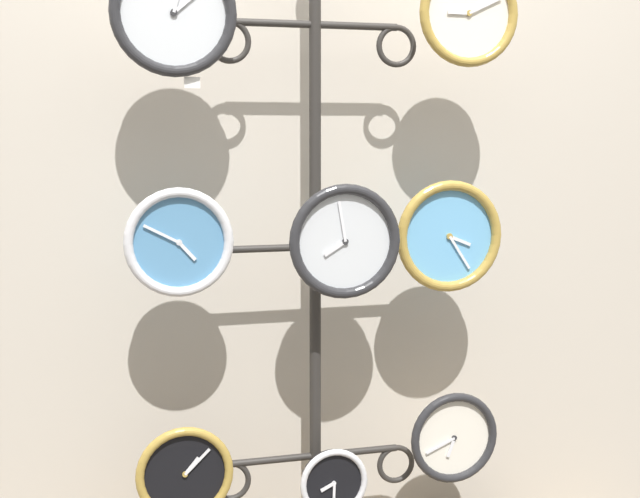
% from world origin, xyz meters
% --- Properties ---
extents(shop_wall, '(4.40, 0.04, 2.80)m').
position_xyz_m(shop_wall, '(0.00, 0.57, 1.40)').
color(shop_wall, '#BCB2A3').
rests_on(shop_wall, ground_plane).
extents(display_stand, '(0.78, 0.41, 2.08)m').
position_xyz_m(display_stand, '(-0.00, 0.41, 0.63)').
color(display_stand, '#282623').
rests_on(display_stand, ground_plane).
extents(clock_top_left, '(0.32, 0.04, 0.32)m').
position_xyz_m(clock_top_left, '(-0.38, 0.33, 1.78)').
color(clock_top_left, silver).
extents(clock_top_right, '(0.29, 0.04, 0.29)m').
position_xyz_m(clock_top_right, '(0.40, 0.31, 1.81)').
color(clock_top_right, silver).
extents(clock_middle_left, '(0.28, 0.04, 0.28)m').
position_xyz_m(clock_middle_left, '(-0.38, 0.32, 1.21)').
color(clock_middle_left, '#4C84B2').
extents(clock_middle_center, '(0.31, 0.04, 0.31)m').
position_xyz_m(clock_middle_center, '(0.05, 0.29, 1.21)').
color(clock_middle_center, silver).
extents(clock_middle_right, '(0.31, 0.04, 0.31)m').
position_xyz_m(clock_middle_right, '(0.36, 0.32, 1.21)').
color(clock_middle_right, '#60A8DB').
extents(clock_bottom_left, '(0.26, 0.04, 0.26)m').
position_xyz_m(clock_bottom_left, '(-0.38, 0.31, 0.60)').
color(clock_bottom_left, black).
extents(clock_bottom_center, '(0.19, 0.04, 0.19)m').
position_xyz_m(clock_bottom_center, '(0.02, 0.31, 0.54)').
color(clock_bottom_center, black).
extents(clock_bottom_right, '(0.26, 0.04, 0.26)m').
position_xyz_m(clock_bottom_right, '(0.39, 0.33, 0.63)').
color(clock_bottom_right, silver).
extents(price_tag_upper, '(0.04, 0.00, 0.03)m').
position_xyz_m(price_tag_upper, '(-0.34, 0.33, 1.62)').
color(price_tag_upper, white).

